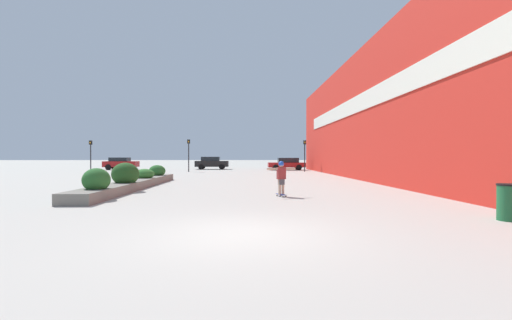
# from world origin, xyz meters

# --- Properties ---
(ground_plane) EXTENTS (300.00, 300.00, 0.00)m
(ground_plane) POSITION_xyz_m (0.00, 0.00, 0.00)
(ground_plane) COLOR #ADA89E
(building_wall_right) EXTENTS (0.67, 41.63, 9.26)m
(building_wall_right) POSITION_xyz_m (8.38, 16.98, 4.64)
(building_wall_right) COLOR red
(building_wall_right) RESTS_ON ground_plane
(planter_box) EXTENTS (1.33, 13.24, 1.38)m
(planter_box) POSITION_xyz_m (-5.76, 10.57, 0.42)
(planter_box) COLOR slate
(planter_box) RESTS_ON ground_plane
(skateboard) EXTENTS (0.43, 0.72, 0.09)m
(skateboard) POSITION_xyz_m (1.59, 6.84, 0.07)
(skateboard) COLOR navy
(skateboard) RESTS_ON ground_plane
(skateboarder) EXTENTS (1.25, 0.51, 1.39)m
(skateboarder) POSITION_xyz_m (1.59, 6.84, 0.93)
(skateboarder) COLOR tan
(skateboarder) RESTS_ON skateboard
(trash_bin) EXTENTS (0.52, 0.52, 0.97)m
(trash_bin) POSITION_xyz_m (6.96, 1.31, 0.49)
(trash_bin) COLOR #1E5B33
(trash_bin) RESTS_ON ground_plane
(car_leftmost) EXTENTS (4.55, 1.98, 1.42)m
(car_leftmost) POSITION_xyz_m (16.37, 34.88, 0.76)
(car_leftmost) COLOR slate
(car_leftmost) RESTS_ON ground_plane
(car_center_left) EXTENTS (4.52, 1.97, 1.51)m
(car_center_left) POSITION_xyz_m (5.13, 34.51, 0.80)
(car_center_left) COLOR maroon
(car_center_left) RESTS_ON ground_plane
(car_center_right) EXTENTS (4.04, 2.01, 1.55)m
(car_center_right) POSITION_xyz_m (-15.70, 36.10, 0.83)
(car_center_right) COLOR maroon
(car_center_right) RESTS_ON ground_plane
(car_rightmost) EXTENTS (4.28, 1.94, 1.63)m
(car_rightmost) POSITION_xyz_m (-4.40, 37.32, 0.86)
(car_rightmost) COLOR black
(car_rightmost) RESTS_ON ground_plane
(traffic_light_left) EXTENTS (0.28, 0.30, 3.53)m
(traffic_light_left) POSITION_xyz_m (-6.15, 29.94, 2.40)
(traffic_light_left) COLOR black
(traffic_light_left) RESTS_ON ground_plane
(traffic_light_right) EXTENTS (0.28, 0.30, 3.46)m
(traffic_light_right) POSITION_xyz_m (6.57, 30.13, 2.36)
(traffic_light_right) COLOR black
(traffic_light_right) RESTS_ON ground_plane
(traffic_light_far_left) EXTENTS (0.28, 0.30, 3.38)m
(traffic_light_far_left) POSITION_xyz_m (-16.46, 29.43, 2.31)
(traffic_light_far_left) COLOR black
(traffic_light_far_left) RESTS_ON ground_plane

